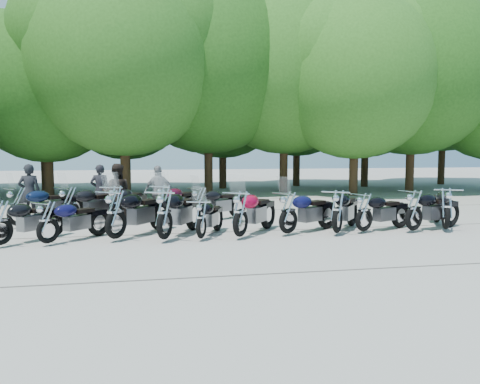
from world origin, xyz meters
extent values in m
plane|color=gray|center=(0.00, 0.00, 0.00)|extent=(90.00, 90.00, 0.00)
cylinder|color=#3A2614|center=(-7.25, 12.84, 1.65)|extent=(0.44, 0.44, 3.31)
sphere|color=#286319|center=(-7.25, 12.84, 5.32)|extent=(7.31, 7.31, 7.31)
cylinder|color=#3A2614|center=(-3.57, 11.24, 1.97)|extent=(0.44, 0.44, 3.93)
sphere|color=#357721|center=(-3.57, 11.24, 6.33)|extent=(8.70, 8.70, 8.70)
cylinder|color=#3A2614|center=(0.54, 13.09, 2.06)|extent=(0.44, 0.44, 4.13)
sphere|color=#286319|center=(0.54, 13.09, 6.64)|extent=(9.13, 9.13, 9.13)
cylinder|color=#3A2614|center=(4.61, 13.20, 2.05)|extent=(0.44, 0.44, 4.09)
sphere|color=#357721|center=(4.61, 13.20, 6.58)|extent=(9.04, 9.04, 9.04)
cylinder|color=#3A2614|center=(7.55, 10.82, 1.81)|extent=(0.44, 0.44, 3.62)
sphere|color=#357721|center=(7.55, 10.82, 5.82)|extent=(8.00, 8.00, 8.00)
cylinder|color=#3A2614|center=(11.20, 11.78, 1.99)|extent=(0.44, 0.44, 3.98)
sphere|color=#286319|center=(11.20, 11.78, 6.40)|extent=(8.79, 8.79, 8.79)
cylinder|color=#3A2614|center=(-8.29, 16.97, 1.76)|extent=(0.44, 0.44, 3.52)
sphere|color=#357721|center=(-8.29, 16.97, 5.66)|extent=(7.78, 7.78, 7.78)
cylinder|color=#3A2614|center=(-3.76, 16.43, 1.71)|extent=(0.44, 0.44, 3.42)
sphere|color=#286319|center=(-3.76, 16.43, 5.50)|extent=(7.56, 7.56, 7.56)
cylinder|color=#3A2614|center=(1.80, 16.47, 1.78)|extent=(0.44, 0.44, 3.56)
sphere|color=#286319|center=(1.80, 16.47, 5.73)|extent=(7.88, 7.88, 7.88)
cylinder|color=#3A2614|center=(6.69, 17.47, 1.88)|extent=(0.44, 0.44, 3.76)
sphere|color=#286319|center=(6.69, 17.47, 6.04)|extent=(8.31, 8.31, 8.31)
cylinder|color=#3A2614|center=(10.68, 16.09, 1.81)|extent=(0.44, 0.44, 3.63)
sphere|color=#357721|center=(10.68, 16.09, 5.83)|extent=(8.02, 8.02, 8.02)
cylinder|color=#3A2614|center=(16.61, 17.02, 2.19)|extent=(0.44, 0.44, 4.37)
sphere|color=#286319|center=(16.61, 17.02, 7.03)|extent=(9.67, 9.67, 9.67)
imported|color=black|center=(-6.17, 4.56, 0.91)|extent=(0.70, 0.49, 1.82)
imported|color=black|center=(-3.45, 3.72, 0.92)|extent=(0.92, 0.73, 1.84)
imported|color=gray|center=(-2.16, 4.51, 0.87)|extent=(1.11, 0.77, 1.75)
imported|color=black|center=(-4.11, 5.34, 0.89)|extent=(0.65, 0.43, 1.77)
camera|label=1|loc=(-2.39, -11.07, 2.23)|focal=35.00mm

